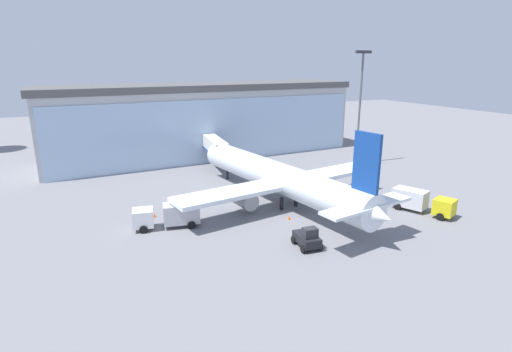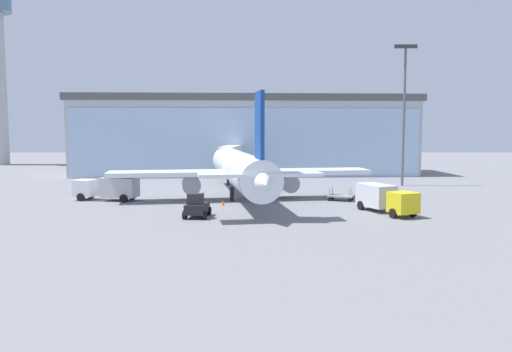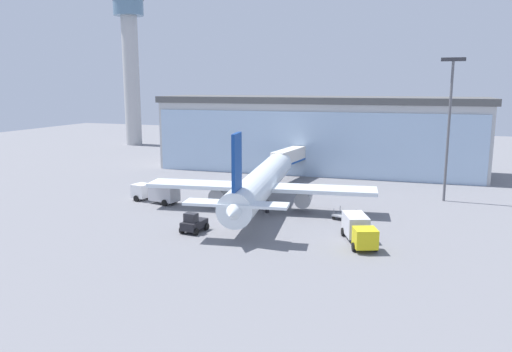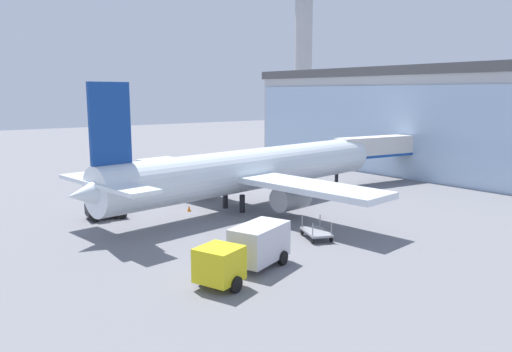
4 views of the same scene
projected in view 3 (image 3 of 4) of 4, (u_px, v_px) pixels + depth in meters
The scene contains 12 objects.
ground at pixel (247, 219), 61.69m from camera, with size 240.00×240.00×0.00m, color slate.
terminal_building at pixel (317, 134), 95.11m from camera, with size 61.54×17.82×14.09m.
jet_bridge at pixel (292, 156), 86.04m from camera, with size 3.51×13.21×5.51m.
control_tower at pixel (131, 58), 132.96m from camera, with size 8.20×8.20×38.67m.
apron_light_mast at pixel (449, 118), 69.03m from camera, with size 3.20×0.40×19.97m.
airplane at pixel (261, 183), 66.13m from camera, with size 30.26×35.97×11.48m.
catering_truck at pixel (157, 192), 69.93m from camera, with size 7.58×3.56×2.65m.
fuel_truck at pixel (358, 229), 52.25m from camera, with size 4.79×7.59×2.65m.
baggage_cart at pixel (345, 216), 60.93m from camera, with size 3.19×2.50×1.50m.
pushback_tug at pixel (194, 224), 56.04m from camera, with size 2.42×3.35×2.30m.
safety_cone_nose at pixel (234, 216), 62.12m from camera, with size 0.36×0.36×0.55m, color orange.
safety_cone_wingtip at pixel (164, 195), 73.91m from camera, with size 0.36×0.36×0.55m, color orange.
Camera 3 is at (21.61, -55.66, 16.45)m, focal length 35.00 mm.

